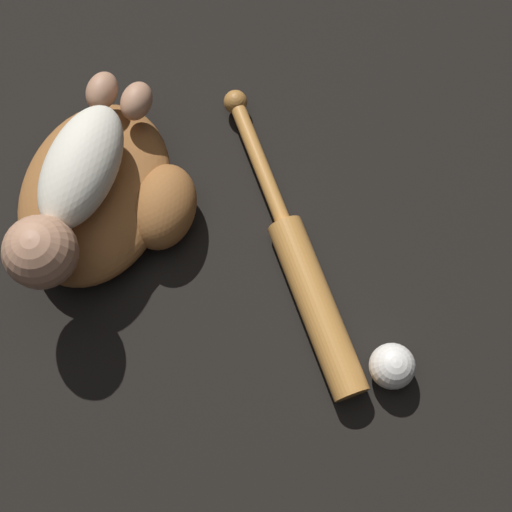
{
  "coord_description": "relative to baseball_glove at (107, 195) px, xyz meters",
  "views": [
    {
      "loc": [
        0.53,
        0.16,
        1.09
      ],
      "look_at": [
        0.19,
        0.22,
        0.07
      ],
      "focal_mm": 50.0,
      "sensor_mm": 36.0,
      "label": 1
    }
  ],
  "objects": [
    {
      "name": "ground_plane",
      "position": [
        -0.04,
        -0.01,
        -0.05
      ],
      "size": [
        6.0,
        6.0,
        0.0
      ],
      "primitive_type": "plane",
      "color": "black"
    },
    {
      "name": "baseball",
      "position": [
        0.35,
        0.38,
        -0.01
      ],
      "size": [
        0.07,
        0.07,
        0.07
      ],
      "color": "white",
      "rests_on": "ground"
    },
    {
      "name": "baseball_bat",
      "position": [
        0.18,
        0.29,
        -0.02
      ],
      "size": [
        0.55,
        0.13,
        0.06
      ],
      "color": "#C6843D",
      "rests_on": "ground"
    },
    {
      "name": "baseball_glove",
      "position": [
        0.0,
        0.0,
        0.0
      ],
      "size": [
        0.39,
        0.35,
        0.1
      ],
      "color": "#935B2D",
      "rests_on": "ground"
    },
    {
      "name": "baby_figure",
      "position": [
        0.03,
        -0.04,
        0.1
      ],
      "size": [
        0.35,
        0.25,
        0.11
      ],
      "color": "silver",
      "rests_on": "baseball_glove"
    }
  ]
}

